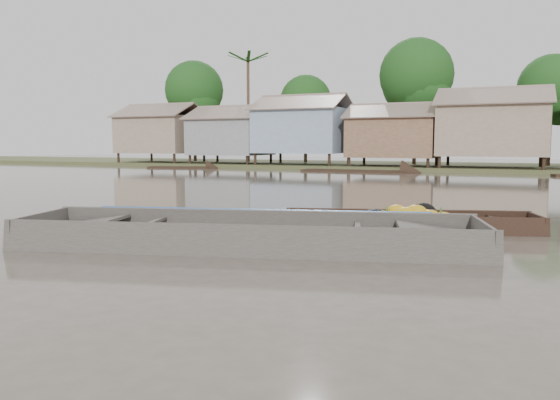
% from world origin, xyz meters
% --- Properties ---
extents(ground, '(120.00, 120.00, 0.00)m').
position_xyz_m(ground, '(0.00, 0.00, 0.00)').
color(ground, '#50483E').
rests_on(ground, ground).
extents(riverbank, '(120.00, 12.47, 10.22)m').
position_xyz_m(riverbank, '(3.03, 31.86, 3.07)').
color(riverbank, '#384723').
rests_on(riverbank, ground).
extents(banana_boat, '(5.46, 2.76, 0.76)m').
position_xyz_m(banana_boat, '(1.86, 3.38, 0.14)').
color(banana_boat, black).
rests_on(banana_boat, ground).
extents(viewer_boat, '(8.47, 4.19, 0.66)m').
position_xyz_m(viewer_boat, '(-0.36, 0.46, 0.08)').
color(viewer_boat, '#3A3531').
rests_on(viewer_boat, ground).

